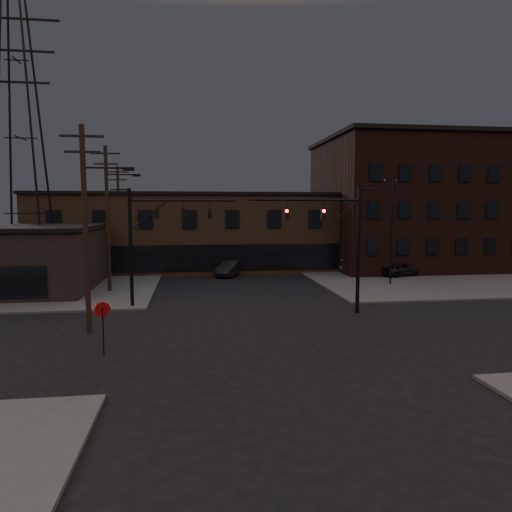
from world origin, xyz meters
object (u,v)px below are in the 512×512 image
(stop_sign, at_px, (103,315))
(parked_car_lot_b, at_px, (364,265))
(car_crossing, at_px, (230,268))
(traffic_signal_far, at_px, (150,233))
(parked_car_lot_a, at_px, (401,269))
(traffic_signal_near, at_px, (341,236))

(stop_sign, height_order, parked_car_lot_b, stop_sign)
(parked_car_lot_b, height_order, car_crossing, parked_car_lot_b)
(traffic_signal_far, relative_size, car_crossing, 1.73)
(stop_sign, height_order, parked_car_lot_a, stop_sign)
(stop_sign, xyz_separation_m, parked_car_lot_a, (23.95, 20.22, -1.02))
(parked_car_lot_a, bearing_deg, traffic_signal_near, 124.02)
(parked_car_lot_a, xyz_separation_m, parked_car_lot_b, (-2.44, 3.26, 0.07))
(traffic_signal_near, distance_m, car_crossing, 18.50)
(traffic_signal_far, xyz_separation_m, parked_car_lot_b, (20.23, 13.50, -4.12))
(traffic_signal_near, height_order, stop_sign, traffic_signal_near)
(stop_sign, relative_size, parked_car_lot_b, 0.48)
(car_crossing, bearing_deg, parked_car_lot_b, 24.06)
(parked_car_lot_a, xyz_separation_m, car_crossing, (-16.25, 3.37, -0.07))
(parked_car_lot_a, height_order, parked_car_lot_b, parked_car_lot_b)
(traffic_signal_far, distance_m, parked_car_lot_a, 25.23)
(traffic_signal_far, bearing_deg, parked_car_lot_b, 33.73)
(parked_car_lot_b, bearing_deg, parked_car_lot_a, -137.08)
(parked_car_lot_b, bearing_deg, stop_sign, 143.61)
(traffic_signal_near, relative_size, traffic_signal_far, 1.00)
(traffic_signal_near, distance_m, parked_car_lot_b, 19.28)
(traffic_signal_near, relative_size, parked_car_lot_a, 2.01)
(traffic_signal_near, xyz_separation_m, stop_sign, (-13.36, -6.49, -3.09))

